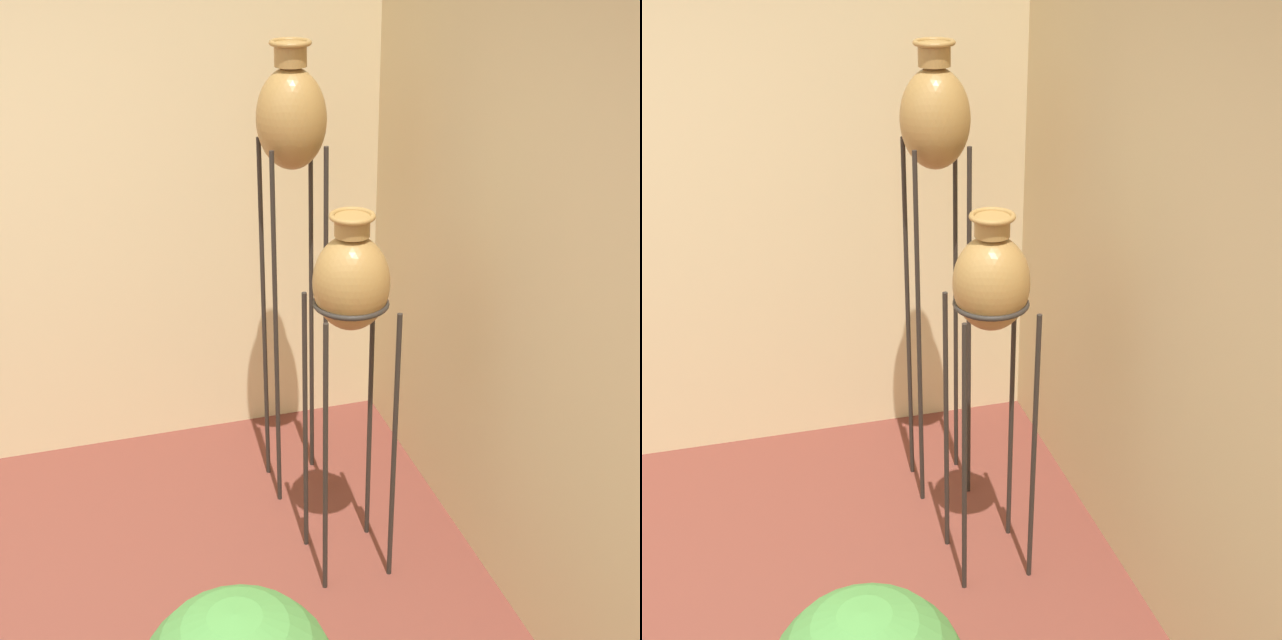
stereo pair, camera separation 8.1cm
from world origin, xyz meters
TOP-DOWN VIEW (x-y plane):
  - wall_right at (2.10, 0.00)m, footprint 0.06×8.14m
  - vase_stand_tall at (1.48, 1.46)m, footprint 0.28×0.28m
  - vase_stand_medium at (1.53, 0.87)m, footprint 0.30×0.30m

SIDE VIEW (x-z plane):
  - vase_stand_medium at x=1.53m, z-range 0.47..2.01m
  - wall_right at x=2.10m, z-range 0.00..2.70m
  - vase_stand_tall at x=1.48m, z-range 0.67..2.71m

